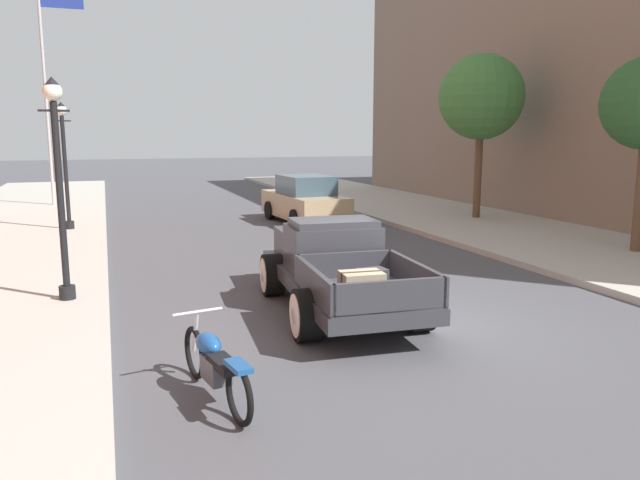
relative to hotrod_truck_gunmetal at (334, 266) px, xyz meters
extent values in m
plane|color=#47474C|center=(0.72, -1.23, -0.75)|extent=(140.00, 140.00, 0.00)
cube|color=#333338|center=(-0.02, -0.24, -0.21)|extent=(2.12, 5.02, 0.24)
cube|color=#333338|center=(0.01, 0.11, 0.31)|extent=(1.64, 1.21, 0.80)
cube|color=#333338|center=(0.01, 0.06, 0.77)|extent=(1.50, 1.04, 0.12)
cube|color=#3D4C5B|center=(0.05, 0.67, 0.47)|extent=(1.33, 0.14, 0.44)
cube|color=#333338|center=(0.11, 1.40, 0.17)|extent=(1.43, 1.60, 0.52)
cube|color=silver|center=(0.17, 2.20, 0.15)|extent=(0.69, 0.15, 0.47)
cube|color=#333338|center=(-0.12, -1.64, -0.07)|extent=(1.84, 2.22, 0.04)
cube|color=#333338|center=(-0.93, -1.58, 0.15)|extent=(0.24, 2.10, 0.44)
cube|color=#333338|center=(0.69, -1.70, 0.15)|extent=(0.24, 2.10, 0.44)
cube|color=#333338|center=(-0.20, -2.65, 0.15)|extent=(1.62, 0.20, 0.44)
cube|color=#333338|center=(-0.05, -0.63, 0.15)|extent=(1.62, 0.20, 0.44)
cylinder|color=black|center=(-0.81, 1.17, -0.35)|extent=(0.42, 0.82, 0.80)
cylinder|color=silver|center=(-0.99, 1.18, -0.35)|extent=(0.06, 0.66, 0.66)
cylinder|color=silver|center=(-1.00, 1.18, -0.35)|extent=(0.04, 0.24, 0.24)
cylinder|color=black|center=(0.98, 1.03, -0.35)|extent=(0.42, 0.82, 0.80)
cylinder|color=silver|center=(1.16, 1.02, -0.35)|extent=(0.06, 0.66, 0.66)
cylinder|color=silver|center=(1.17, 1.02, -0.35)|extent=(0.04, 0.24, 0.24)
cylinder|color=black|center=(-1.01, -1.52, -0.35)|extent=(0.42, 0.82, 0.80)
cylinder|color=silver|center=(-1.20, -1.51, -0.35)|extent=(0.06, 0.66, 0.66)
cylinder|color=silver|center=(-1.21, -1.50, -0.35)|extent=(0.04, 0.24, 0.24)
cylinder|color=black|center=(0.78, -1.65, -0.35)|extent=(0.42, 0.82, 0.80)
cylinder|color=silver|center=(0.96, -1.67, -0.35)|extent=(0.06, 0.66, 0.66)
cylinder|color=silver|center=(0.97, -1.67, -0.35)|extent=(0.04, 0.24, 0.24)
cube|color=gray|center=(-0.33, -1.97, 0.15)|extent=(0.63, 0.48, 0.40)
cube|color=#3D2D1E|center=(-0.33, -1.97, 0.15)|extent=(0.62, 0.10, 0.42)
cube|color=#2D2D33|center=(0.12, -1.36, 0.09)|extent=(0.45, 0.34, 0.28)
torus|color=black|center=(-2.78, -2.37, -0.42)|extent=(0.19, 0.67, 0.67)
torus|color=black|center=(-2.51, -3.80, -0.42)|extent=(0.19, 0.67, 0.67)
cube|color=#4C4C51|center=(-2.64, -3.13, -0.37)|extent=(0.32, 0.48, 0.28)
ellipsoid|color=navy|center=(-2.68, -2.89, -0.14)|extent=(0.35, 0.56, 0.24)
cube|color=black|center=(-2.59, -3.38, -0.22)|extent=(0.32, 0.59, 0.10)
cylinder|color=silver|center=(-2.77, -2.43, -0.12)|extent=(0.10, 0.26, 0.58)
cylinder|color=silver|center=(-2.75, -2.55, 0.16)|extent=(0.62, 0.15, 0.04)
cube|color=navy|center=(-2.51, -3.80, -0.10)|extent=(0.25, 0.43, 0.06)
cube|color=tan|center=(2.74, 10.08, -0.14)|extent=(2.00, 4.41, 0.80)
cube|color=#384C5B|center=(2.75, 9.93, 0.58)|extent=(1.65, 2.10, 0.64)
cylinder|color=black|center=(1.82, 11.31, -0.42)|extent=(0.26, 0.67, 0.66)
cylinder|color=black|center=(3.47, 11.42, -0.42)|extent=(0.26, 0.67, 0.66)
cylinder|color=black|center=(2.00, 8.74, -0.42)|extent=(0.26, 0.67, 0.66)
cylinder|color=black|center=(3.65, 8.85, -0.42)|extent=(0.26, 0.67, 0.66)
cylinder|color=black|center=(-4.47, 1.60, -0.48)|extent=(0.28, 0.28, 0.24)
cylinder|color=black|center=(-4.47, 1.60, 1.24)|extent=(0.12, 0.12, 3.20)
cylinder|color=black|center=(-4.47, 1.60, 2.69)|extent=(0.50, 0.04, 0.04)
sphere|color=silver|center=(-4.47, 1.60, 3.00)|extent=(0.32, 0.32, 0.32)
cone|color=black|center=(-4.47, 1.60, 3.18)|extent=(0.24, 0.24, 0.14)
cylinder|color=black|center=(-4.85, 10.31, -0.48)|extent=(0.28, 0.28, 0.24)
cylinder|color=black|center=(-4.85, 10.31, 1.24)|extent=(0.12, 0.12, 3.20)
cylinder|color=black|center=(-4.85, 10.31, 2.69)|extent=(0.50, 0.04, 0.04)
sphere|color=silver|center=(-4.85, 10.31, 3.00)|extent=(0.32, 0.32, 0.32)
cone|color=black|center=(-4.85, 10.31, 3.18)|extent=(0.24, 0.24, 0.14)
cylinder|color=#B2B2B7|center=(-5.80, 17.60, 3.90)|extent=(0.12, 0.12, 9.00)
cylinder|color=brown|center=(8.76, 1.67, 0.79)|extent=(0.26, 0.26, 2.79)
cylinder|color=brown|center=(8.56, 8.36, 0.92)|extent=(0.26, 0.26, 3.06)
sphere|color=#3D7538|center=(8.56, 8.36, 3.54)|extent=(2.91, 2.91, 2.91)
camera|label=1|loc=(-3.71, -9.73, 2.30)|focal=33.92mm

